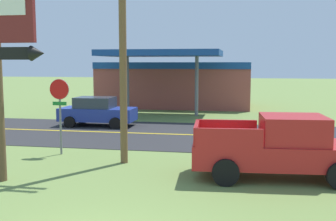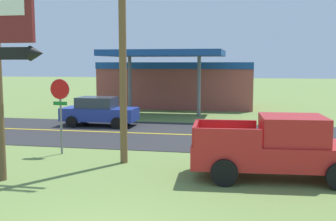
% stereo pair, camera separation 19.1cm
% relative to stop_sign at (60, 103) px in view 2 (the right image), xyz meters
% --- Properties ---
extents(road_asphalt, '(140.00, 8.00, 0.02)m').
position_rel_stop_sign_xyz_m(road_asphalt, '(4.23, 5.13, -2.02)').
color(road_asphalt, '#2B2B2D').
rests_on(road_asphalt, ground).
extents(road_centre_line, '(126.00, 0.20, 0.01)m').
position_rel_stop_sign_xyz_m(road_centre_line, '(4.23, 5.13, -2.00)').
color(road_centre_line, gold).
rests_on(road_centre_line, road_asphalt).
extents(stop_sign, '(0.80, 0.08, 2.95)m').
position_rel_stop_sign_xyz_m(stop_sign, '(0.00, 0.00, 0.00)').
color(stop_sign, slate).
rests_on(stop_sign, ground).
extents(utility_pole, '(2.07, 0.26, 9.76)m').
position_rel_stop_sign_xyz_m(utility_pole, '(2.82, -0.87, 3.19)').
color(utility_pole, brown).
rests_on(utility_pole, ground).
extents(gas_station, '(12.00, 11.50, 4.40)m').
position_rel_stop_sign_xyz_m(gas_station, '(1.51, 18.22, -0.08)').
color(gas_station, '#A84C42').
rests_on(gas_station, ground).
extents(pickup_red_parked_on_lawn, '(5.33, 2.53, 1.96)m').
position_rel_stop_sign_xyz_m(pickup_red_parked_on_lawn, '(8.12, -1.92, -1.06)').
color(pickup_red_parked_on_lawn, red).
rests_on(pickup_red_parked_on_lawn, ground).
extents(car_blue_near_lane, '(4.20, 2.00, 1.64)m').
position_rel_stop_sign_xyz_m(car_blue_near_lane, '(-1.12, 7.13, -1.20)').
color(car_blue_near_lane, '#233893').
rests_on(car_blue_near_lane, ground).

